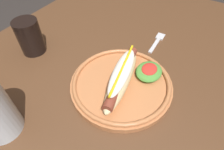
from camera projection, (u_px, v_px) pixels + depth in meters
The scene contains 4 objects.
dining_table at pixel (93, 97), 0.62m from camera, with size 1.38×0.85×0.74m.
hot_dog_plate at pixel (123, 81), 0.51m from camera, with size 0.28×0.28×0.08m.
fork at pixel (157, 41), 0.66m from camera, with size 0.12×0.03×0.00m.
soda_cup at pixel (29, 37), 0.59m from camera, with size 0.08×0.08×0.11m, color black.
Camera 1 is at (-0.28, -0.24, 1.15)m, focal length 30.03 mm.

